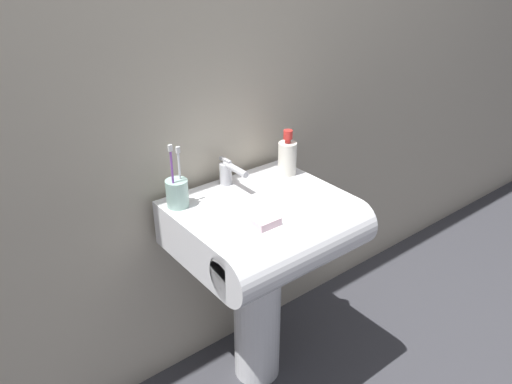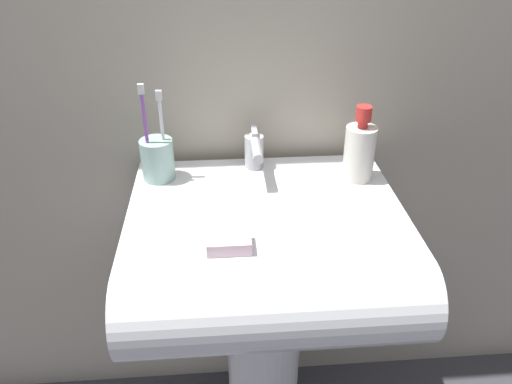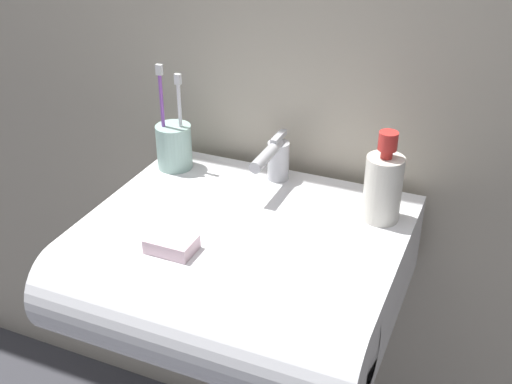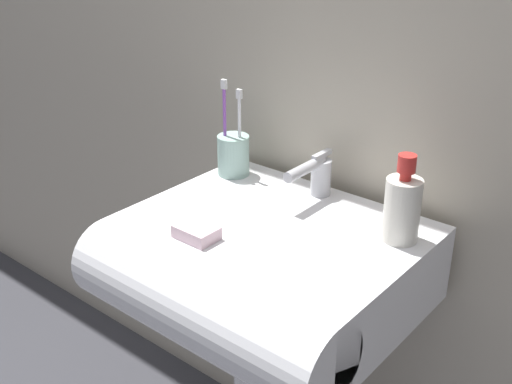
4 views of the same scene
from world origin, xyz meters
The scene contains 5 objects.
sink_basin centered at (0.00, -0.06, 0.67)m, with size 0.54×0.48×0.15m.
faucet centered at (-0.01, 0.14, 0.80)m, with size 0.04×0.14×0.09m.
toothbrush_cup centered at (-0.22, 0.12, 0.80)m, with size 0.07×0.07×0.21m.
soap_bottle centered at (0.21, 0.09, 0.81)m, with size 0.06×0.06×0.16m.
bar_soap centered at (-0.08, -0.14, 0.76)m, with size 0.08×0.05×0.02m, color silver.
Camera 4 is at (0.65, -0.85, 1.31)m, focal length 45.00 mm.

